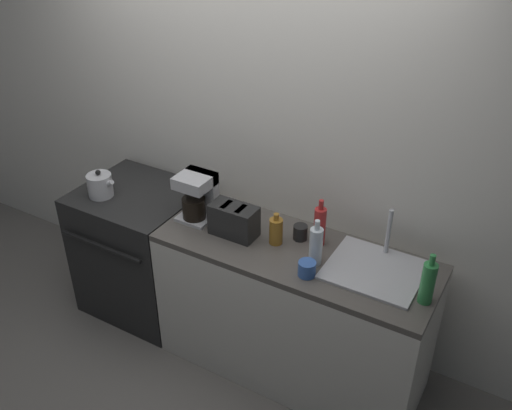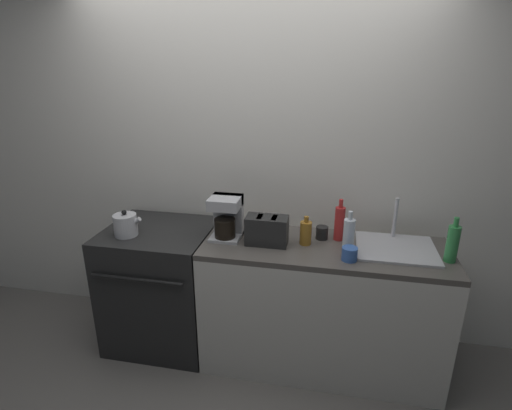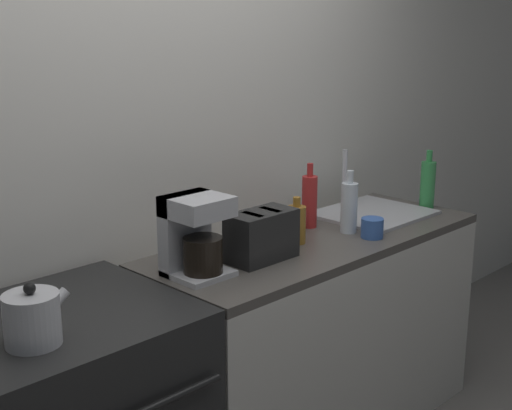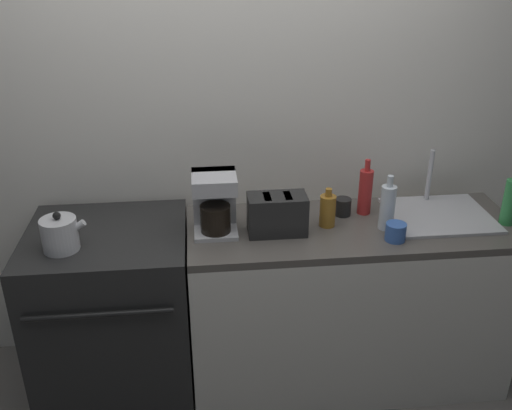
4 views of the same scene
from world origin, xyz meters
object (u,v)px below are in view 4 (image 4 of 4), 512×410
toaster (277,214)px  bottle_green (510,201)px  kettle (60,234)px  bottle_red (365,191)px  coffee_maker (215,201)px  stove (114,311)px  bottle_amber (328,210)px  bottle_clear (387,207)px  cup_blue (396,232)px  cup_black (343,207)px

toaster → bottle_green: (1.09, -0.02, 0.02)m
kettle → bottle_red: 1.42m
toaster → coffee_maker: 0.29m
toaster → kettle: bearing=-176.6°
stove → coffee_maker: bearing=-2.7°
kettle → toaster: toaster is taller
toaster → bottle_amber: 0.25m
stove → bottle_clear: 1.41m
stove → kettle: size_ratio=4.59×
kettle → toaster: (0.95, 0.06, 0.02)m
bottle_red → bottle_amber: bearing=-151.7°
cup_blue → cup_black: size_ratio=1.07×
bottle_clear → bottle_red: size_ratio=0.95×
bottle_amber → cup_black: size_ratio=2.20×
toaster → bottle_green: size_ratio=0.97×
coffee_maker → cup_black: bearing=8.6°
stove → bottle_green: (1.88, -0.10, 0.55)m
bottle_clear → stove: bearing=176.1°
stove → coffee_maker: 0.77m
toaster → coffee_maker: bearing=169.4°
cup_blue → bottle_green: bearing=10.1°
stove → toaster: toaster is taller
coffee_maker → bottle_green: size_ratio=1.04×
coffee_maker → bottle_red: coffee_maker is taller
stove → bottle_green: bottle_green is taller
bottle_clear → bottle_red: (-0.06, 0.17, 0.01)m
bottle_amber → cup_black: (0.10, 0.10, -0.04)m
stove → bottle_red: size_ratio=3.21×
kettle → bottle_red: bottle_red is taller
kettle → bottle_amber: 1.20m
bottle_amber → cup_blue: bearing=-32.2°
bottle_clear → bottle_red: bottle_red is taller
bottle_red → toaster: bearing=-160.8°
bottle_red → coffee_maker: bearing=-171.8°
toaster → cup_black: toaster is taller
coffee_maker → cup_black: 0.64m
stove → cup_blue: 1.40m
bottle_red → cup_blue: bottle_red is taller
bottle_green → cup_blue: bottle_green is taller
bottle_red → bottle_green: size_ratio=1.01×
bottle_red → bottle_green: (0.64, -0.18, -0.00)m
coffee_maker → bottle_amber: 0.53m
kettle → bottle_amber: size_ratio=1.03×
cup_black → coffee_maker: bearing=-171.4°
stove → cup_black: cup_black is taller
bottle_green → cup_blue: size_ratio=3.00×
bottle_red → cup_black: bottle_red is taller
kettle → bottle_clear: 1.46m
kettle → cup_blue: 1.47m
bottle_clear → cup_blue: bearing=-86.1°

